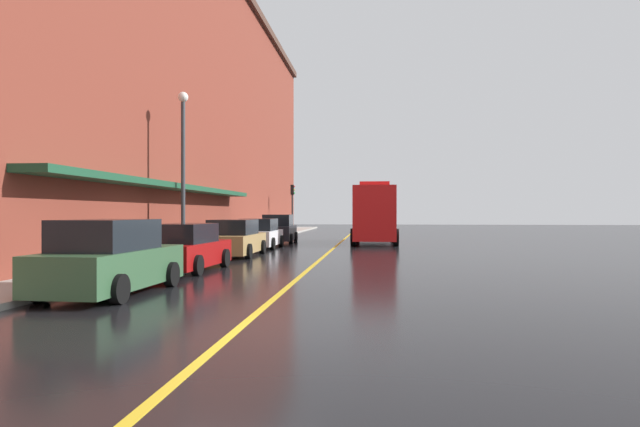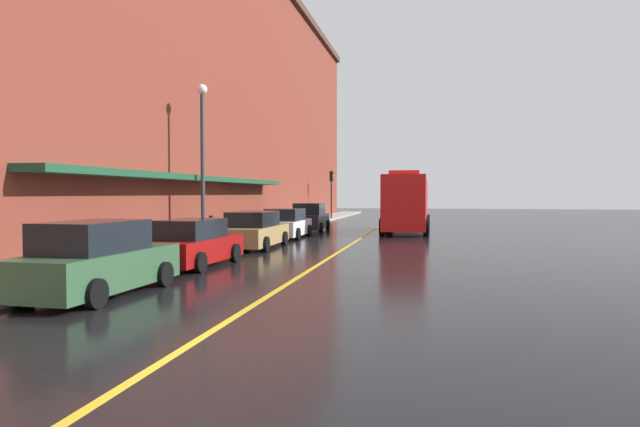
% 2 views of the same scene
% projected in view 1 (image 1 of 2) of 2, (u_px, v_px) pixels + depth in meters
% --- Properties ---
extents(ground_plane, '(112.00, 112.00, 0.00)m').
position_uv_depth(ground_plane, '(339.00, 244.00, 33.93)').
color(ground_plane, black).
extents(sidewalk_left, '(2.40, 70.00, 0.15)m').
position_uv_depth(sidewalk_left, '(239.00, 242.00, 34.55)').
color(sidewalk_left, '#9E9B93').
rests_on(sidewalk_left, ground).
extents(lane_center_stripe, '(0.16, 70.00, 0.01)m').
position_uv_depth(lane_center_stripe, '(339.00, 244.00, 33.93)').
color(lane_center_stripe, gold).
rests_on(lane_center_stripe, ground).
extents(brick_building_left, '(9.95, 64.00, 18.46)m').
position_uv_depth(brick_building_left, '(146.00, 94.00, 34.10)').
color(brick_building_left, maroon).
rests_on(brick_building_left, ground).
extents(parked_car_0, '(2.12, 4.57, 1.76)m').
position_uv_depth(parked_car_0, '(110.00, 259.00, 13.08)').
color(parked_car_0, '#2D5133').
rests_on(parked_car_0, ground).
extents(parked_car_1, '(2.08, 4.45, 1.56)m').
position_uv_depth(parked_car_1, '(186.00, 249.00, 18.27)').
color(parked_car_1, maroon).
rests_on(parked_car_1, ground).
extents(parked_car_2, '(2.15, 4.84, 1.62)m').
position_uv_depth(parked_car_2, '(234.00, 239.00, 24.42)').
color(parked_car_2, '#A5844C').
rests_on(parked_car_2, ground).
extents(parked_car_3, '(2.17, 4.55, 1.60)m').
position_uv_depth(parked_car_3, '(259.00, 234.00, 29.95)').
color(parked_car_3, silver).
rests_on(parked_car_3, ground).
extents(parked_car_4, '(2.23, 4.55, 1.80)m').
position_uv_depth(parked_car_4, '(279.00, 230.00, 35.35)').
color(parked_car_4, black).
rests_on(parked_car_4, ground).
extents(fire_truck, '(2.78, 8.77, 3.70)m').
position_uv_depth(fire_truck, '(375.00, 215.00, 34.97)').
color(fire_truck, red).
rests_on(fire_truck, ground).
extents(parking_meter_0, '(0.14, 0.18, 1.33)m').
position_uv_depth(parking_meter_0, '(250.00, 227.00, 33.79)').
color(parking_meter_0, '#4C4C51').
rests_on(parking_meter_0, sidewalk_left).
extents(parking_meter_1, '(0.14, 0.18, 1.33)m').
position_uv_depth(parking_meter_1, '(153.00, 238.00, 19.02)').
color(parking_meter_1, '#4C4C51').
rests_on(parking_meter_1, sidewalk_left).
extents(parking_meter_2, '(0.14, 0.18, 1.33)m').
position_uv_depth(parking_meter_2, '(192.00, 233.00, 23.13)').
color(parking_meter_2, '#4C4C51').
rests_on(parking_meter_2, sidewalk_left).
extents(street_lamp_left, '(0.44, 0.44, 6.94)m').
position_uv_depth(street_lamp_left, '(183.00, 155.00, 23.73)').
color(street_lamp_left, '#33383D').
rests_on(street_lamp_left, sidewalk_left).
extents(traffic_light_near, '(0.38, 0.36, 4.30)m').
position_uv_depth(traffic_light_near, '(292.00, 199.00, 50.47)').
color(traffic_light_near, '#232326').
rests_on(traffic_light_near, sidewalk_left).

